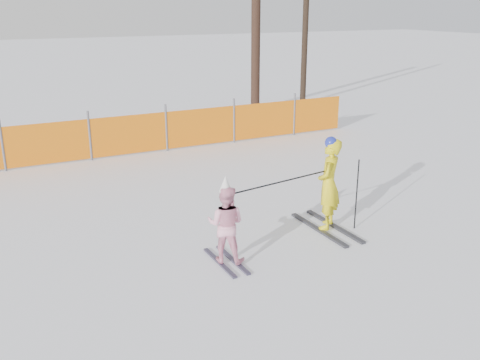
{
  "coord_description": "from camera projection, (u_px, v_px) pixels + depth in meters",
  "views": [
    {
      "loc": [
        -3.78,
        -6.85,
        3.71
      ],
      "look_at": [
        0.0,
        0.5,
        1.0
      ],
      "focal_mm": 40.0,
      "sensor_mm": 36.0,
      "label": 1
    }
  ],
  "objects": [
    {
      "name": "ground",
      "position": [
        254.0,
        248.0,
        8.58
      ],
      "size": [
        120.0,
        120.0,
        0.0
      ],
      "primitive_type": "plane",
      "color": "white",
      "rests_on": "ground"
    },
    {
      "name": "adult",
      "position": [
        329.0,
        184.0,
        9.05
      ],
      "size": [
        0.67,
        1.59,
        1.65
      ],
      "color": "black",
      "rests_on": "ground"
    },
    {
      "name": "child",
      "position": [
        226.0,
        224.0,
        7.91
      ],
      "size": [
        0.73,
        1.06,
        1.38
      ],
      "color": "black",
      "rests_on": "ground"
    },
    {
      "name": "ski_poles",
      "position": [
        313.0,
        187.0,
        8.68
      ],
      "size": [
        2.44,
        0.32,
        1.25
      ],
      "color": "black",
      "rests_on": "ground"
    },
    {
      "name": "safety_fence",
      "position": [
        79.0,
        140.0,
        13.14
      ],
      "size": [
        15.65,
        0.06,
        1.25
      ],
      "color": "#595960",
      "rests_on": "ground"
    },
    {
      "name": "tree_trunks",
      "position": [
        273.0,
        29.0,
        19.38
      ],
      "size": [
        2.58,
        0.57,
        5.88
      ],
      "color": "black",
      "rests_on": "ground"
    }
  ]
}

